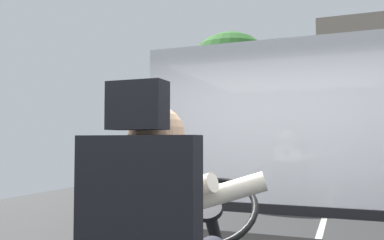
{
  "coord_description": "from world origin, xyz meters",
  "views": [
    {
      "loc": [
        0.5,
        -1.77,
        1.73
      ],
      "look_at": [
        -0.63,
        1.12,
        1.88
      ],
      "focal_mm": 37.36,
      "sensor_mm": 36.0,
      "label": 1
    }
  ],
  "objects": [
    {
      "name": "ground",
      "position": [
        0.0,
        8.8,
        -0.02
      ],
      "size": [
        18.0,
        44.0,
        0.06
      ],
      "color": "#2F2F2F"
    },
    {
      "name": "bus_driver",
      "position": [
        -0.22,
        -0.25,
        1.37
      ],
      "size": [
        0.79,
        0.63,
        0.78
      ],
      "color": "#282833",
      "rests_on": "driver_seat"
    },
    {
      "name": "windshield_panel",
      "position": [
        0.0,
        1.62,
        1.69
      ],
      "size": [
        2.5,
        0.08,
        1.48
      ],
      "color": "white"
    },
    {
      "name": "street_tree",
      "position": [
        -3.12,
        11.09,
        3.81
      ],
      "size": [
        3.06,
        3.06,
        5.36
      ],
      "color": "#4C3828",
      "rests_on": "ground"
    }
  ]
}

